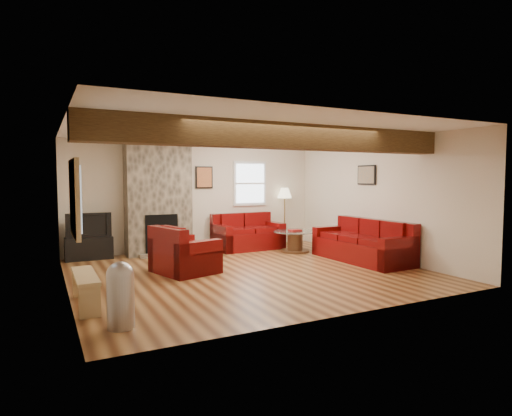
{
  "coord_description": "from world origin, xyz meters",
  "views": [
    {
      "loc": [
        -3.33,
        -6.85,
        1.68
      ],
      "look_at": [
        0.35,
        0.4,
        1.11
      ],
      "focal_mm": 30.0,
      "sensor_mm": 36.0,
      "label": 1
    }
  ],
  "objects": [
    {
      "name": "room",
      "position": [
        0.0,
        0.0,
        1.25
      ],
      "size": [
        8.0,
        8.0,
        8.0
      ],
      "color": "#5A3018",
      "rests_on": "ground"
    },
    {
      "name": "oak_beam",
      "position": [
        0.0,
        -1.25,
        2.31
      ],
      "size": [
        6.0,
        0.36,
        0.38
      ],
      "primitive_type": "cube",
      "color": "black",
      "rests_on": "room"
    },
    {
      "name": "chimney_breast",
      "position": [
        -1.0,
        2.49,
        1.22
      ],
      "size": [
        1.4,
        0.67,
        2.5
      ],
      "color": "#3B362E",
      "rests_on": "floor"
    },
    {
      "name": "back_window",
      "position": [
        1.35,
        2.71,
        1.55
      ],
      "size": [
        0.9,
        0.08,
        1.1
      ],
      "primitive_type": null,
      "color": "white",
      "rests_on": "room"
    },
    {
      "name": "hatch_window",
      "position": [
        -2.96,
        -1.5,
        1.45
      ],
      "size": [
        0.08,
        1.0,
        0.9
      ],
      "primitive_type": null,
      "color": "tan",
      "rests_on": "room"
    },
    {
      "name": "ceiling_dome",
      "position": [
        0.9,
        0.9,
        2.44
      ],
      "size": [
        0.4,
        0.4,
        0.18
      ],
      "primitive_type": null,
      "color": "silver",
      "rests_on": "room"
    },
    {
      "name": "artwork_back",
      "position": [
        0.15,
        2.71,
        1.7
      ],
      "size": [
        0.42,
        0.06,
        0.52
      ],
      "primitive_type": null,
      "color": "black",
      "rests_on": "room"
    },
    {
      "name": "artwork_right",
      "position": [
        2.96,
        0.3,
        1.75
      ],
      "size": [
        0.06,
        0.55,
        0.42
      ],
      "primitive_type": null,
      "color": "black",
      "rests_on": "room"
    },
    {
      "name": "sofa_three",
      "position": [
        2.48,
        -0.14,
        0.42
      ],
      "size": [
        0.96,
        2.18,
        0.84
      ],
      "primitive_type": null,
      "rotation": [
        0.0,
        0.0,
        -1.55
      ],
      "color": "#4C0508",
      "rests_on": "floor"
    },
    {
      "name": "loveseat",
      "position": [
        1.06,
        2.23,
        0.42
      ],
      "size": [
        1.61,
        0.97,
        0.84
      ],
      "primitive_type": null,
      "rotation": [
        0.0,
        0.0,
        0.04
      ],
      "color": "#4C0508",
      "rests_on": "floor"
    },
    {
      "name": "armchair_red",
      "position": [
        -1.05,
        0.45,
        0.42
      ],
      "size": [
        1.16,
        1.24,
        0.83
      ],
      "primitive_type": null,
      "rotation": [
        0.0,
        0.0,
        1.85
      ],
      "color": "#4C0508",
      "rests_on": "floor"
    },
    {
      "name": "coffee_table",
      "position": [
        1.84,
        1.37,
        0.24
      ],
      "size": [
        0.98,
        0.98,
        0.51
      ],
      "color": "#482C17",
      "rests_on": "floor"
    },
    {
      "name": "tv_cabinet",
      "position": [
        -2.45,
        2.53,
        0.23
      ],
      "size": [
        0.93,
        0.37,
        0.46
      ],
      "primitive_type": "cube",
      "color": "black",
      "rests_on": "floor"
    },
    {
      "name": "television",
      "position": [
        -2.45,
        2.53,
        0.72
      ],
      "size": [
        0.88,
        0.12,
        0.51
      ],
      "primitive_type": "imported",
      "color": "black",
      "rests_on": "tv_cabinet"
    },
    {
      "name": "floor_lamp",
      "position": [
        2.26,
        2.55,
        1.22
      ],
      "size": [
        0.37,
        0.37,
        1.43
      ],
      "color": "#A78A45",
      "rests_on": "floor"
    },
    {
      "name": "pine_bench",
      "position": [
        -2.83,
        -0.93,
        0.21
      ],
      "size": [
        0.27,
        1.14,
        0.43
      ],
      "primitive_type": null,
      "color": "tan",
      "rests_on": "floor"
    },
    {
      "name": "pedal_bin",
      "position": [
        -2.55,
        -1.97,
        0.38
      ],
      "size": [
        0.4,
        0.4,
        0.76
      ],
      "primitive_type": null,
      "rotation": [
        0.0,
        0.0,
        -0.4
      ],
      "color": "#99999D",
      "rests_on": "floor"
    },
    {
      "name": "coal_bucket",
      "position": [
        -0.54,
        1.71,
        0.17
      ],
      "size": [
        0.36,
        0.36,
        0.33
      ],
      "primitive_type": null,
      "color": "gray",
      "rests_on": "floor"
    }
  ]
}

